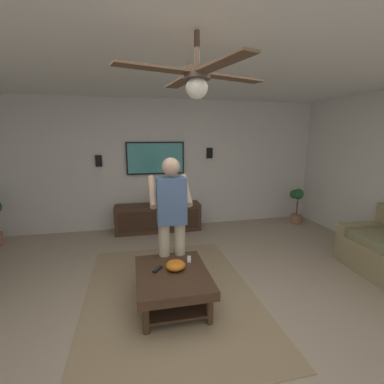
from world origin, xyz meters
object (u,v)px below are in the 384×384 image
(remote_white, at_px, (189,259))
(remote_black, at_px, (158,269))
(person_standing, at_px, (171,214))
(media_console, at_px, (158,218))
(potted_plant_short, at_px, (297,202))
(tv, at_px, (156,158))
(wall_speaker_right, at_px, (99,161))
(wall_speaker_left, at_px, (210,153))
(coffee_table, at_px, (172,281))
(bowl, at_px, (176,265))
(ceiling_fan, at_px, (197,78))
(vase_round, at_px, (156,200))

(remote_white, distance_m, remote_black, 0.44)
(person_standing, bearing_deg, remote_black, 151.14)
(media_console, height_order, potted_plant_short, potted_plant_short)
(tv, bearing_deg, media_console, 0.00)
(media_console, bearing_deg, wall_speaker_right, -102.99)
(person_standing, height_order, wall_speaker_left, wall_speaker_left)
(coffee_table, distance_m, media_console, 2.53)
(person_standing, height_order, remote_white, person_standing)
(potted_plant_short, bearing_deg, person_standing, 121.99)
(remote_black, bearing_deg, wall_speaker_left, 8.97)
(potted_plant_short, bearing_deg, bowl, 127.15)
(wall_speaker_right, bearing_deg, potted_plant_short, -95.55)
(media_console, distance_m, remote_white, 2.28)
(coffee_table, height_order, wall_speaker_right, wall_speaker_right)
(wall_speaker_right, bearing_deg, remote_black, -162.29)
(media_console, relative_size, remote_black, 11.33)
(coffee_table, height_order, potted_plant_short, potted_plant_short)
(bowl, height_order, ceiling_fan, ceiling_fan)
(media_console, height_order, ceiling_fan, ceiling_fan)
(potted_plant_short, height_order, wall_speaker_left, wall_speaker_left)
(remote_white, height_order, vase_round, vase_round)
(coffee_table, height_order, wall_speaker_left, wall_speaker_left)
(remote_black, bearing_deg, potted_plant_short, -18.91)
(coffee_table, bearing_deg, remote_black, 63.46)
(potted_plant_short, height_order, bowl, potted_plant_short)
(coffee_table, xyz_separation_m, person_standing, (0.47, -0.07, 0.64))
(remote_black, height_order, wall_speaker_left, wall_speaker_left)
(wall_speaker_left, height_order, ceiling_fan, ceiling_fan)
(potted_plant_short, relative_size, vase_round, 3.57)
(tv, distance_m, ceiling_fan, 3.62)
(wall_speaker_left, bearing_deg, remote_white, 158.87)
(media_console, distance_m, person_standing, 2.16)
(vase_round, bearing_deg, media_console, -42.87)
(coffee_table, xyz_separation_m, tv, (2.77, -0.08, 1.17))
(person_standing, bearing_deg, vase_round, 1.51)
(tv, bearing_deg, ceiling_fan, 0.27)
(coffee_table, xyz_separation_m, remote_black, (0.08, 0.16, 0.12))
(media_console, bearing_deg, remote_black, -5.54)
(potted_plant_short, bearing_deg, wall_speaker_right, 84.45)
(remote_black, xyz_separation_m, ceiling_fan, (-0.83, -0.25, 1.89))
(remote_white, bearing_deg, person_standing, -128.71)
(coffee_table, height_order, remote_black, remote_black)
(person_standing, relative_size, wall_speaker_left, 7.45)
(bowl, distance_m, ceiling_fan, 2.02)
(remote_black, bearing_deg, bowl, -61.67)
(wall_speaker_left, bearing_deg, wall_speaker_right, 90.00)
(remote_white, bearing_deg, wall_speaker_right, -141.15)
(vase_round, bearing_deg, ceiling_fan, -178.96)
(tv, bearing_deg, person_standing, -0.33)
(tv, bearing_deg, vase_round, -8.31)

